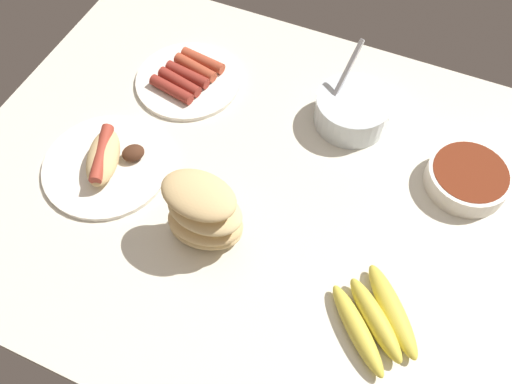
{
  "coord_description": "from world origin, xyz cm",
  "views": [
    {
      "loc": [
        -19.82,
        51.4,
        85.21
      ],
      "look_at": [
        1.2,
        3.54,
        3.0
      ],
      "focal_mm": 37.35,
      "sensor_mm": 36.0,
      "label": 1
    }
  ],
  "objects_px": {
    "banana_bunch": "(376,319)",
    "bowl_chili": "(468,177)",
    "plate_hotdog_assembled": "(106,161)",
    "bread_stack": "(204,214)",
    "bowl_coleslaw": "(353,109)",
    "plate_sausages": "(188,78)"
  },
  "relations": [
    {
      "from": "banana_bunch",
      "to": "bowl_chili",
      "type": "relative_size",
      "value": 1.27
    },
    {
      "from": "plate_hotdog_assembled",
      "to": "bread_stack",
      "type": "bearing_deg",
      "value": 167.15
    },
    {
      "from": "plate_hotdog_assembled",
      "to": "bread_stack",
      "type": "height_order",
      "value": "bread_stack"
    },
    {
      "from": "bowl_chili",
      "to": "bread_stack",
      "type": "relative_size",
      "value": 1.02
    },
    {
      "from": "bread_stack",
      "to": "bowl_coleslaw",
      "type": "bearing_deg",
      "value": -113.2
    },
    {
      "from": "bowl_coleslaw",
      "to": "bread_stack",
      "type": "distance_m",
      "value": 0.39
    },
    {
      "from": "bowl_coleslaw",
      "to": "plate_sausages",
      "type": "height_order",
      "value": "bowl_coleslaw"
    },
    {
      "from": "plate_hotdog_assembled",
      "to": "plate_sausages",
      "type": "xyz_separation_m",
      "value": [
        -0.04,
        -0.26,
        -0.01
      ]
    },
    {
      "from": "banana_bunch",
      "to": "bowl_coleslaw",
      "type": "relative_size",
      "value": 1.24
    },
    {
      "from": "bowl_chili",
      "to": "bowl_coleslaw",
      "type": "bearing_deg",
      "value": -14.21
    },
    {
      "from": "plate_hotdog_assembled",
      "to": "bowl_coleslaw",
      "type": "height_order",
      "value": "bowl_coleslaw"
    },
    {
      "from": "bowl_coleslaw",
      "to": "plate_sausages",
      "type": "relative_size",
      "value": 0.7
    },
    {
      "from": "banana_bunch",
      "to": "bowl_chili",
      "type": "distance_m",
      "value": 0.34
    },
    {
      "from": "bowl_coleslaw",
      "to": "plate_sausages",
      "type": "xyz_separation_m",
      "value": [
        0.36,
        0.04,
        -0.02
      ]
    },
    {
      "from": "bread_stack",
      "to": "bowl_chili",
      "type": "bearing_deg",
      "value": -143.88
    },
    {
      "from": "bowl_coleslaw",
      "to": "bowl_chili",
      "type": "height_order",
      "value": "bowl_coleslaw"
    },
    {
      "from": "banana_bunch",
      "to": "bread_stack",
      "type": "height_order",
      "value": "bread_stack"
    },
    {
      "from": "banana_bunch",
      "to": "plate_sausages",
      "type": "bearing_deg",
      "value": -33.95
    },
    {
      "from": "banana_bunch",
      "to": "plate_sausages",
      "type": "relative_size",
      "value": 0.86
    },
    {
      "from": "bowl_coleslaw",
      "to": "bowl_chili",
      "type": "bearing_deg",
      "value": 165.79
    },
    {
      "from": "plate_hotdog_assembled",
      "to": "bowl_chili",
      "type": "bearing_deg",
      "value": -159.76
    },
    {
      "from": "bowl_coleslaw",
      "to": "bowl_chili",
      "type": "distance_m",
      "value": 0.26
    }
  ]
}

